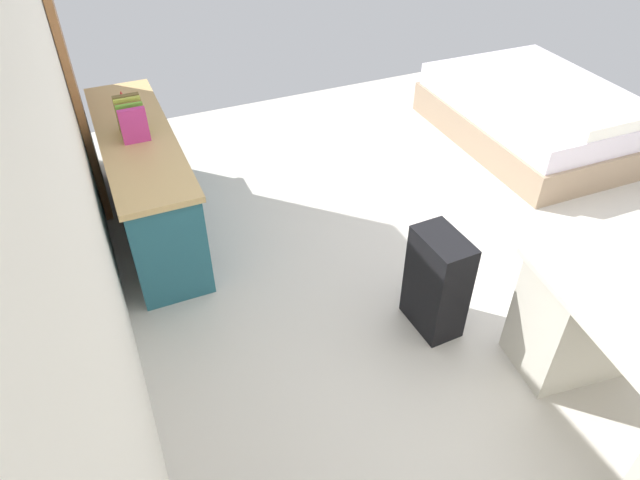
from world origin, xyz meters
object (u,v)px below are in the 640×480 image
Objects in this scene: suitcase_black at (437,283)px; figurine_small at (122,98)px; bed at (537,115)px; credenza at (146,182)px.

figurine_small is (2.15, 1.35, 0.48)m from suitcase_black.
figurine_small is (0.56, 3.45, 0.56)m from bed.
bed is (-0.07, -3.45, -0.13)m from credenza.
suitcase_black is at bearing -147.95° from figurine_small.
figurine_small is (0.49, 0.00, 0.43)m from credenza.
bed is at bearing -99.15° from figurine_small.
suitcase_black is 2.58m from figurine_small.
figurine_small is at bearing 0.18° from credenza.
credenza is 3.45m from bed.
figurine_small is at bearing 30.12° from suitcase_black.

